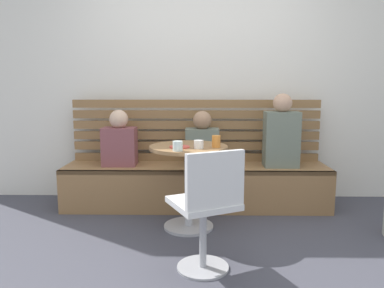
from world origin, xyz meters
TOP-DOWN VIEW (x-y plane):
  - ground at (0.00, 0.00)m, footprint 8.00×8.00m
  - back_wall at (0.00, 1.64)m, footprint 5.20×0.10m
  - booth_bench at (0.00, 1.20)m, footprint 2.70×0.52m
  - booth_backrest at (0.00, 1.44)m, footprint 2.65×0.04m
  - cafe_table at (-0.06, 0.62)m, footprint 0.68×0.68m
  - white_chair at (0.09, -0.19)m, footprint 0.53×0.53m
  - person_adult at (0.86, 1.18)m, footprint 0.34×0.22m
  - person_child_left at (0.07, 1.23)m, footprint 0.34×0.22m
  - person_child_middle at (-0.78, 1.21)m, footprint 0.34×0.22m
  - cup_ceramic_white at (0.03, 0.49)m, footprint 0.08×0.08m
  - cup_tumbler_orange at (0.18, 0.55)m, footprint 0.07×0.07m
  - cup_glass_short at (-0.14, 0.36)m, footprint 0.08×0.08m
  - plate_small at (-0.13, 0.53)m, footprint 0.17×0.17m

SIDE VIEW (x-z plane):
  - ground at x=0.00m, z-range 0.00..0.00m
  - booth_bench at x=0.00m, z-range 0.00..0.44m
  - white_chair at x=0.09m, z-range 0.04..0.89m
  - cafe_table at x=-0.06m, z-range 0.15..0.89m
  - person_child_left at x=0.07m, z-range 0.40..0.96m
  - person_child_middle at x=-0.78m, z-range 0.40..0.98m
  - plate_small at x=-0.13m, z-range 0.74..0.75m
  - person_adult at x=0.86m, z-range 0.40..1.14m
  - cup_ceramic_white at x=0.03m, z-range 0.74..0.81m
  - booth_backrest at x=0.00m, z-range 0.44..1.11m
  - cup_glass_short at x=-0.14m, z-range 0.74..0.82m
  - cup_tumbler_orange at x=0.18m, z-range 0.74..0.84m
  - back_wall at x=0.00m, z-range 0.00..2.90m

